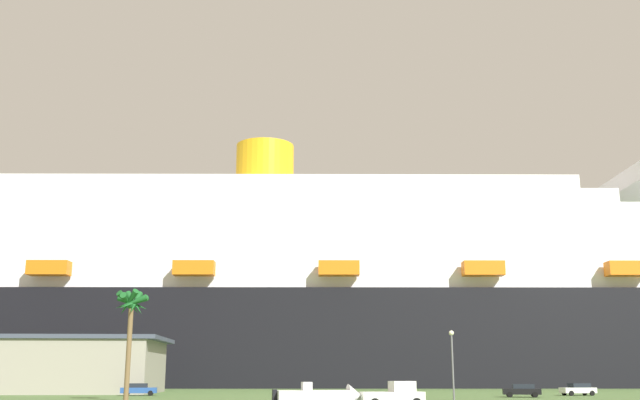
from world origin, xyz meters
TOP-DOWN VIEW (x-y plane):
  - ground_plane at (0.00, 30.00)m, footprint 600.00×600.00m
  - cruise_ship at (18.86, 78.68)m, footprint 244.05×41.88m
  - pickup_truck at (7.35, -17.30)m, footprint 5.88×3.13m
  - small_boat_on_trailer at (1.11, -18.54)m, footprint 8.89×3.45m
  - palm_tree at (-18.97, -4.08)m, footprint 3.57×3.53m
  - street_lamp at (15.98, -0.32)m, footprint 0.56×0.56m
  - parked_car_white_van at (35.69, 15.81)m, footprint 4.79×2.64m
  - parked_car_black_coupe at (26.34, 9.27)m, footprint 4.80×2.78m
  - parked_car_blue_suv at (-22.29, 16.91)m, footprint 4.88×2.57m

SIDE VIEW (x-z plane):
  - ground_plane at x=0.00m, z-range 0.00..0.00m
  - parked_car_white_van at x=35.69m, z-range 0.04..1.62m
  - parked_car_blue_suv at x=-22.29m, z-range 0.04..1.62m
  - parked_car_black_coupe at x=26.34m, z-range 0.04..1.62m
  - small_boat_on_trailer at x=1.11m, z-range -0.12..2.03m
  - pickup_truck at x=7.35m, z-range -0.06..2.14m
  - street_lamp at x=15.98m, z-range 1.18..8.72m
  - palm_tree at x=-18.97m, z-range 3.55..15.16m
  - cruise_ship at x=18.86m, z-range -12.77..48.44m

